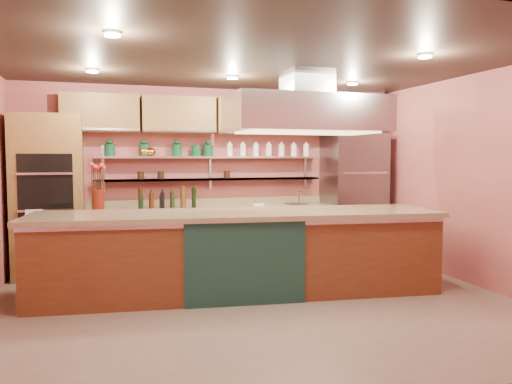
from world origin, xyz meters
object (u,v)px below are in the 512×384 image
object	(u,v)px
green_canister	(196,151)
island	(239,253)
kitchen_scale	(258,203)
copper_kettle	(150,152)
refrigerator	(354,196)
flower_vase	(98,200)

from	to	relation	value
green_canister	island	bearing A→B (deg)	-84.11
island	kitchen_scale	distance (m)	1.86
copper_kettle	island	bearing A→B (deg)	-64.04
refrigerator	kitchen_scale	bearing A→B (deg)	179.66
copper_kettle	kitchen_scale	bearing A→B (deg)	-7.55
refrigerator	green_canister	bearing A→B (deg)	175.03
refrigerator	green_canister	xyz separation A→B (m)	(-2.64, 0.23, 0.75)
refrigerator	kitchen_scale	xyz separation A→B (m)	(-1.69, 0.01, -0.07)
island	kitchen_scale	xyz separation A→B (m)	(0.76, 1.63, 0.46)
island	green_canister	world-z (taller)	green_canister
kitchen_scale	copper_kettle	bearing A→B (deg)	171.32
green_canister	copper_kettle	bearing A→B (deg)	180.00
kitchen_scale	refrigerator	bearing A→B (deg)	-1.47
kitchen_scale	copper_kettle	xyz separation A→B (m)	(-1.66, 0.22, 0.80)
green_canister	flower_vase	bearing A→B (deg)	-171.57
island	flower_vase	size ratio (longest dim) A/B	16.43
refrigerator	flower_vase	bearing A→B (deg)	179.86
refrigerator	copper_kettle	xyz separation A→B (m)	(-3.35, 0.23, 0.73)
copper_kettle	green_canister	distance (m)	0.71
island	copper_kettle	world-z (taller)	copper_kettle
island	kitchen_scale	bearing A→B (deg)	71.55
refrigerator	copper_kettle	bearing A→B (deg)	176.07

